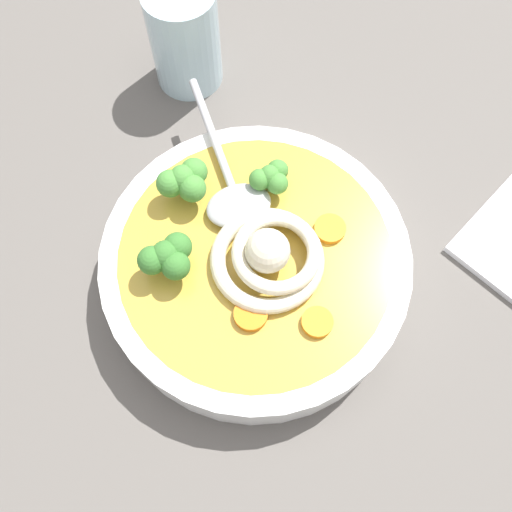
{
  "coord_description": "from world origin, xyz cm",
  "views": [
    {
      "loc": [
        -11.29,
        -14.53,
        53.67
      ],
      "look_at": [
        2.32,
        -0.08,
        7.91
      ],
      "focal_mm": 39.5,
      "sensor_mm": 36.0,
      "label": 1
    }
  ],
  "objects_px": {
    "soup_bowl": "(256,267)",
    "drinking_glass": "(185,38)",
    "noodle_pile": "(270,256)",
    "soup_spoon": "(234,193)"
  },
  "relations": [
    {
      "from": "soup_bowl",
      "to": "noodle_pile",
      "type": "distance_m",
      "value": 0.04
    },
    {
      "from": "soup_bowl",
      "to": "soup_spoon",
      "type": "distance_m",
      "value": 0.07
    },
    {
      "from": "soup_bowl",
      "to": "noodle_pile",
      "type": "height_order",
      "value": "noodle_pile"
    },
    {
      "from": "soup_spoon",
      "to": "drinking_glass",
      "type": "height_order",
      "value": "drinking_glass"
    },
    {
      "from": "soup_bowl",
      "to": "drinking_glass",
      "type": "bearing_deg",
      "value": 63.56
    },
    {
      "from": "soup_spoon",
      "to": "noodle_pile",
      "type": "bearing_deg",
      "value": -172.58
    },
    {
      "from": "soup_spoon",
      "to": "drinking_glass",
      "type": "bearing_deg",
      "value": -2.38
    },
    {
      "from": "soup_spoon",
      "to": "drinking_glass",
      "type": "distance_m",
      "value": 0.2
    },
    {
      "from": "noodle_pile",
      "to": "soup_spoon",
      "type": "bearing_deg",
      "value": 72.79
    },
    {
      "from": "noodle_pile",
      "to": "drinking_glass",
      "type": "distance_m",
      "value": 0.27
    }
  ]
}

